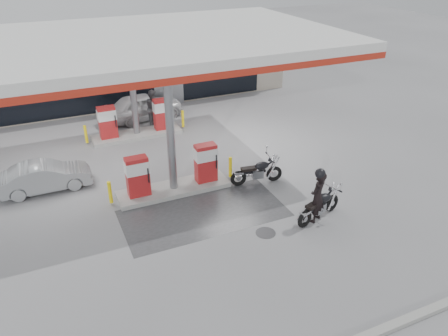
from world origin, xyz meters
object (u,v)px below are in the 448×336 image
(hatchback_silver, at_px, (45,177))
(biker_main, at_px, (318,197))
(pump_island_far, at_px, (136,123))
(attendant, at_px, (153,108))
(parked_motorcycle, at_px, (257,172))
(sedan_white, at_px, (144,106))
(parked_car_right, at_px, (241,76))
(pump_island_near, at_px, (173,175))
(parked_car_left, at_px, (34,100))
(main_motorcycle, at_px, (320,206))

(hatchback_silver, bearing_deg, biker_main, -125.93)
(pump_island_far, relative_size, attendant, 2.58)
(parked_motorcycle, bearing_deg, attendant, 114.61)
(sedan_white, relative_size, parked_car_right, 1.08)
(pump_island_near, height_order, parked_car_left, pump_island_near)
(sedan_white, bearing_deg, parked_motorcycle, -173.45)
(attendant, xyz_separation_m, parked_car_right, (7.61, 5.00, -0.44))
(attendant, height_order, parked_car_right, attendant)
(pump_island_far, relative_size, parked_motorcycle, 2.31)
(main_motorcycle, height_order, attendant, attendant)
(pump_island_near, xyz_separation_m, pump_island_far, (0.00, 6.00, 0.00))
(pump_island_far, xyz_separation_m, sedan_white, (1.01, 2.20, 0.02))
(parked_motorcycle, relative_size, attendant, 1.12)
(main_motorcycle, height_order, parked_car_right, main_motorcycle)
(biker_main, distance_m, attendant, 11.39)
(pump_island_near, relative_size, main_motorcycle, 2.36)
(biker_main, xyz_separation_m, hatchback_silver, (-8.64, 6.24, -0.40))
(biker_main, relative_size, parked_motorcycle, 0.89)
(pump_island_near, xyz_separation_m, hatchback_silver, (-4.63, 2.20, -0.13))
(sedan_white, xyz_separation_m, attendant, (0.21, -1.20, 0.26))
(pump_island_near, distance_m, attendant, 7.11)
(pump_island_far, distance_m, main_motorcycle, 10.83)
(parked_car_left, relative_size, parked_car_right, 1.18)
(parked_motorcycle, xyz_separation_m, attendant, (-2.14, 7.80, 0.49))
(biker_main, relative_size, parked_car_left, 0.42)
(biker_main, height_order, sedan_white, biker_main)
(sedan_white, distance_m, attendant, 1.25)
(pump_island_far, relative_size, main_motorcycle, 2.36)
(pump_island_near, height_order, biker_main, biker_main)
(biker_main, bearing_deg, pump_island_far, -97.38)
(pump_island_far, bearing_deg, main_motorcycle, -67.22)
(pump_island_near, height_order, parked_car_right, pump_island_near)
(biker_main, distance_m, parked_motorcycle, 3.34)
(biker_main, bearing_deg, pump_island_near, -74.41)
(hatchback_silver, bearing_deg, main_motorcycle, -125.07)
(main_motorcycle, distance_m, sedan_white, 12.59)
(biker_main, distance_m, hatchback_silver, 10.66)
(hatchback_silver, bearing_deg, pump_island_far, -50.70)
(biker_main, height_order, parked_car_right, biker_main)
(pump_island_near, bearing_deg, hatchback_silver, 154.59)
(biker_main, height_order, hatchback_silver, biker_main)
(pump_island_near, bearing_deg, sedan_white, 82.96)
(pump_island_far, distance_m, biker_main, 10.82)
(main_motorcycle, distance_m, parked_motorcycle, 3.29)
(parked_car_left, xyz_separation_m, parked_car_right, (13.33, 0.00, -0.13))
(parked_car_left, bearing_deg, main_motorcycle, -130.34)
(attendant, distance_m, parked_car_right, 9.12)
(biker_main, xyz_separation_m, attendant, (-2.79, 11.04, 0.01))
(main_motorcycle, bearing_deg, parked_motorcycle, 87.62)
(biker_main, height_order, attendant, attendant)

